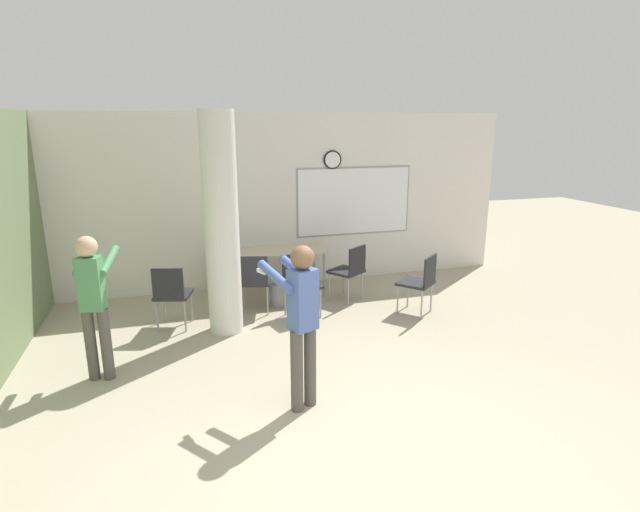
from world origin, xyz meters
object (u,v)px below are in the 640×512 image
(chair_near_pillar, at_px, (172,292))
(chair_table_front, at_px, (300,281))
(chair_table_right, at_px, (350,268))
(person_watching_back, at_px, (94,297))
(bottle_on_table, at_px, (238,244))
(chair_table_left, at_px, (255,279))
(person_playing_front, at_px, (301,315))
(folding_table, at_px, (269,253))
(chair_mid_room, at_px, (420,280))

(chair_near_pillar, xyz_separation_m, chair_table_front, (1.72, -0.00, 0.00))
(chair_table_right, xyz_separation_m, person_watching_back, (-3.34, -1.52, 0.41))
(bottle_on_table, xyz_separation_m, chair_table_left, (0.11, -0.84, -0.31))
(chair_near_pillar, distance_m, chair_table_left, 1.16)
(chair_table_left, distance_m, chair_table_front, 0.65)
(bottle_on_table, relative_size, chair_table_left, 0.28)
(bottle_on_table, bearing_deg, chair_table_right, -25.28)
(person_playing_front, bearing_deg, chair_near_pillar, 116.96)
(folding_table, xyz_separation_m, chair_near_pillar, (-1.48, -0.95, -0.17))
(folding_table, distance_m, chair_table_front, 1.00)
(chair_mid_room, bearing_deg, chair_table_front, 165.05)
(chair_mid_room, bearing_deg, bottle_on_table, 146.46)
(folding_table, bearing_deg, person_playing_front, -95.51)
(folding_table, xyz_separation_m, chair_table_front, (0.24, -0.96, -0.17))
(chair_table_front, height_order, person_watching_back, person_watching_back)
(chair_near_pillar, bearing_deg, chair_table_front, -0.12)
(bottle_on_table, xyz_separation_m, person_watching_back, (-1.77, -2.26, 0.09))
(bottle_on_table, height_order, chair_table_right, bottle_on_table)
(folding_table, height_order, chair_table_left, chair_table_left)
(chair_table_right, relative_size, chair_table_left, 1.00)
(bottle_on_table, bearing_deg, chair_mid_room, -33.54)
(person_watching_back, bearing_deg, chair_near_pillar, 57.08)
(chair_table_left, bearing_deg, person_playing_front, -89.22)
(folding_table, xyz_separation_m, chair_mid_room, (1.88, -1.39, -0.17))
(chair_table_right, bearing_deg, chair_near_pillar, -171.98)
(chair_mid_room, distance_m, chair_table_front, 1.69)
(chair_table_left, xyz_separation_m, person_playing_front, (0.03, -2.55, 0.43))
(chair_table_right, relative_size, person_watching_back, 0.56)
(folding_table, xyz_separation_m, chair_table_right, (1.12, -0.59, -0.17))
(chair_mid_room, xyz_separation_m, chair_table_front, (-1.63, 0.44, 0.00))
(bottle_on_table, distance_m, chair_table_right, 1.77)
(folding_table, xyz_separation_m, chair_table_left, (-0.35, -0.69, -0.17))
(bottle_on_table, bearing_deg, chair_near_pillar, -132.66)
(folding_table, distance_m, chair_table_left, 0.79)
(chair_mid_room, xyz_separation_m, chair_table_left, (-2.23, 0.71, 0.00))
(person_watching_back, bearing_deg, chair_table_right, 24.44)
(chair_table_front, height_order, person_playing_front, person_playing_front)
(bottle_on_table, relative_size, chair_table_front, 0.28)
(chair_mid_room, distance_m, person_watching_back, 4.18)
(chair_mid_room, height_order, person_watching_back, person_watching_back)
(folding_table, xyz_separation_m, person_playing_front, (-0.31, -3.24, 0.26))
(chair_table_right, xyz_separation_m, person_playing_front, (-1.43, -2.65, 0.43))
(chair_table_front, distance_m, person_playing_front, 2.39)
(folding_table, height_order, chair_table_front, chair_table_front)
(bottle_on_table, height_order, person_watching_back, person_watching_back)
(bottle_on_table, xyz_separation_m, chair_table_right, (1.57, -0.74, -0.31))
(bottle_on_table, distance_m, chair_table_front, 1.35)
(chair_mid_room, relative_size, person_watching_back, 0.56)
(chair_table_left, bearing_deg, bottle_on_table, 97.32)
(bottle_on_table, xyz_separation_m, chair_mid_room, (2.33, -1.55, -0.31))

